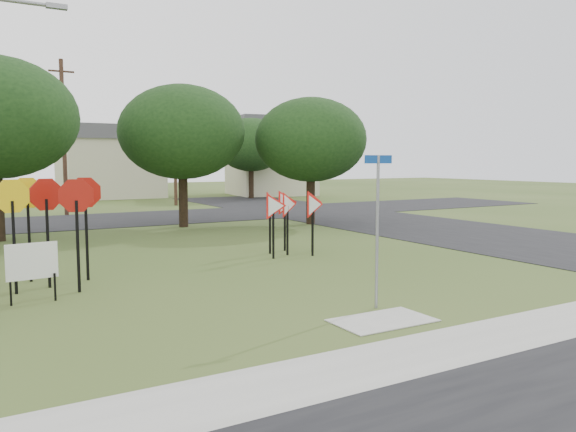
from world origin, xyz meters
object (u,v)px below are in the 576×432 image
object	(u,v)px
stop_sign_cluster	(50,207)
yield_sign_cluster	(290,207)
street_name_sign	(377,222)
info_board	(32,263)

from	to	relation	value
stop_sign_cluster	yield_sign_cluster	size ratio (longest dim) A/B	0.99
street_name_sign	stop_sign_cluster	world-z (taller)	street_name_sign
street_name_sign	info_board	bearing A→B (deg)	146.88
stop_sign_cluster	street_name_sign	bearing A→B (deg)	-44.67
yield_sign_cluster	info_board	world-z (taller)	yield_sign_cluster
street_name_sign	stop_sign_cluster	distance (m)	8.13
stop_sign_cluster	yield_sign_cluster	world-z (taller)	stop_sign_cluster
info_board	stop_sign_cluster	bearing A→B (deg)	68.57
street_name_sign	yield_sign_cluster	xyz separation A→B (m)	(1.93, 7.03, -0.24)
yield_sign_cluster	info_board	bearing A→B (deg)	-161.00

